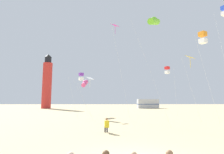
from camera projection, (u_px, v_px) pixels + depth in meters
kite_flyer_standing at (107, 125)px, 13.90m from camera, size 0.39×0.54×1.16m
kite_diamond_gold at (190, 59)px, 20.32m from camera, size 1.77×1.77×7.57m
kite_box_violet at (81, 77)px, 27.15m from camera, size 2.39×2.39×6.62m
kite_tube_rainbow at (85, 83)px, 30.12m from camera, size 1.96×2.55×6.04m
kite_tube_lime at (154, 21)px, 19.90m from camera, size 3.67×3.92×11.91m
kite_box_orange at (203, 38)px, 17.30m from camera, size 1.61×1.48×9.08m
kite_diamond_white at (90, 80)px, 24.75m from camera, size 3.13×2.97×5.73m
kite_diamond_magenta at (116, 29)px, 23.42m from camera, size 2.44×2.40×12.50m
kite_box_scarlet at (167, 70)px, 28.58m from camera, size 1.94×2.01×7.83m
kite_box_blue at (224, 11)px, 21.38m from camera, size 1.52×1.52×13.68m
lighthouse_distant at (47, 83)px, 55.16m from camera, size 2.80×2.80×16.80m
rv_van_silver at (148, 104)px, 55.29m from camera, size 6.53×2.60×2.80m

